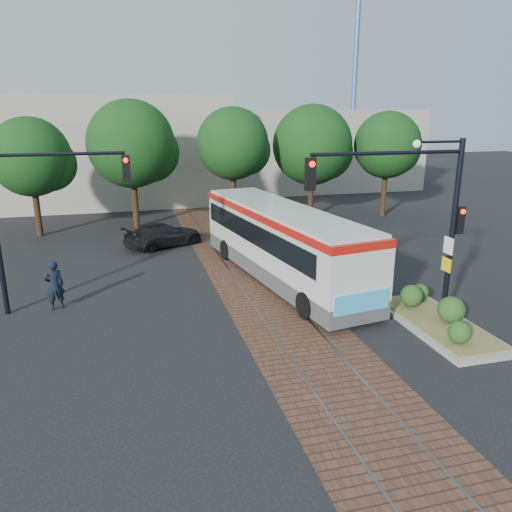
# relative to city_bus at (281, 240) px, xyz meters

# --- Properties ---
(ground) EXTENTS (120.00, 120.00, 0.00)m
(ground) POSITION_rel_city_bus_xyz_m (-1.18, -5.17, -1.74)
(ground) COLOR black
(ground) RESTS_ON ground
(trackbed) EXTENTS (3.60, 40.00, 0.02)m
(trackbed) POSITION_rel_city_bus_xyz_m (-1.18, -1.17, -1.73)
(trackbed) COLOR brown
(trackbed) RESTS_ON ground
(tree_row) EXTENTS (26.40, 5.60, 7.67)m
(tree_row) POSITION_rel_city_bus_xyz_m (0.03, 11.25, 3.11)
(tree_row) COLOR #382314
(tree_row) RESTS_ON ground
(warehouses) EXTENTS (40.00, 13.00, 8.00)m
(warehouses) POSITION_rel_city_bus_xyz_m (-1.71, 23.58, 2.07)
(warehouses) COLOR #ADA899
(warehouses) RESTS_ON ground
(crane) EXTENTS (8.00, 0.50, 18.00)m
(crane) POSITION_rel_city_bus_xyz_m (16.82, 28.83, 9.14)
(crane) COLOR #3F72B2
(crane) RESTS_ON ground
(city_bus) EXTENTS (4.27, 11.90, 3.12)m
(city_bus) POSITION_rel_city_bus_xyz_m (0.00, 0.00, 0.00)
(city_bus) COLOR #48484A
(city_bus) RESTS_ON ground
(traffic_island) EXTENTS (2.20, 5.20, 1.13)m
(traffic_island) POSITION_rel_city_bus_xyz_m (3.64, -6.07, -1.41)
(traffic_island) COLOR gray
(traffic_island) RESTS_ON ground
(signal_pole_main) EXTENTS (5.49, 0.46, 6.00)m
(signal_pole_main) POSITION_rel_city_bus_xyz_m (2.68, -5.98, 2.42)
(signal_pole_main) COLOR black
(signal_pole_main) RESTS_ON ground
(signal_pole_left) EXTENTS (4.99, 0.34, 6.00)m
(signal_pole_left) POSITION_rel_city_bus_xyz_m (-9.55, -1.17, 2.13)
(signal_pole_left) COLOR black
(signal_pole_left) RESTS_ON ground
(officer) EXTENTS (0.77, 0.62, 1.85)m
(officer) POSITION_rel_city_bus_xyz_m (-9.01, -1.16, -0.82)
(officer) COLOR black
(officer) RESTS_ON ground
(parked_car) EXTENTS (4.61, 3.38, 1.24)m
(parked_car) POSITION_rel_city_bus_xyz_m (-4.43, 6.65, -1.12)
(parked_car) COLOR black
(parked_car) RESTS_ON ground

